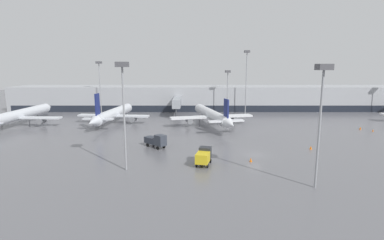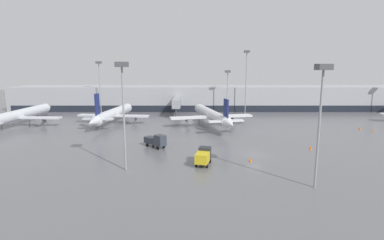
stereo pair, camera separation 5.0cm
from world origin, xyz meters
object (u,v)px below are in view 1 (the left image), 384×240
(traffic_cone_1, at_px, (312,148))
(apron_light_mast_1, at_px, (124,85))
(parked_jet_3, at_px, (18,116))
(service_truck_0, at_px, (157,140))
(traffic_cone_2, at_px, (252,160))
(apron_light_mast_0, at_px, (101,72))
(parked_jet_0, at_px, (115,114))
(apron_light_mast_6, at_px, (229,79))
(traffic_cone_3, at_px, (375,130))
(apron_light_mast_5, at_px, (248,65))
(apron_light_mast_4, at_px, (324,90))
(parked_jet_1, at_px, (213,115))
(service_truck_1, at_px, (205,156))
(traffic_cone_0, at_px, (362,128))

(traffic_cone_1, relative_size, apron_light_mast_1, 0.04)
(parked_jet_3, relative_size, service_truck_0, 7.36)
(traffic_cone_2, relative_size, apron_light_mast_0, 0.04)
(parked_jet_0, relative_size, traffic_cone_2, 42.68)
(service_truck_0, distance_m, traffic_cone_1, 31.48)
(apron_light_mast_6, bearing_deg, apron_light_mast_0, 176.60)
(traffic_cone_3, bearing_deg, traffic_cone_2, -145.53)
(apron_light_mast_0, bearing_deg, apron_light_mast_5, -1.66)
(parked_jet_3, xyz_separation_m, traffic_cone_2, (59.56, -32.11, -2.58))
(apron_light_mast_0, distance_m, apron_light_mast_5, 51.72)
(service_truck_0, xyz_separation_m, apron_light_mast_4, (24.42, -20.73, 11.93))
(parked_jet_1, relative_size, traffic_cone_3, 56.24)
(traffic_cone_2, height_order, apron_light_mast_4, apron_light_mast_4)
(service_truck_1, relative_size, apron_light_mast_6, 0.31)
(parked_jet_0, height_order, apron_light_mast_5, apron_light_mast_5)
(traffic_cone_0, bearing_deg, apron_light_mast_6, 141.23)
(apron_light_mast_1, relative_size, apron_light_mast_4, 1.02)
(parked_jet_1, xyz_separation_m, apron_light_mast_5, (13.31, 22.27, 13.86))
(apron_light_mast_5, bearing_deg, apron_light_mast_0, 178.34)
(apron_light_mast_0, bearing_deg, service_truck_1, -59.01)
(parked_jet_0, bearing_deg, apron_light_mast_6, -57.37)
(service_truck_0, bearing_deg, parked_jet_0, 164.60)
(traffic_cone_3, relative_size, apron_light_mast_1, 0.03)
(apron_light_mast_5, bearing_deg, apron_light_mast_6, -169.87)
(apron_light_mast_1, bearing_deg, parked_jet_0, 107.11)
(traffic_cone_2, bearing_deg, apron_light_mast_0, 127.46)
(apron_light_mast_4, bearing_deg, traffic_cone_1, 70.14)
(apron_light_mast_4, distance_m, apron_light_mast_5, 66.18)
(service_truck_0, bearing_deg, apron_light_mast_6, 110.18)
(service_truck_0, distance_m, traffic_cone_2, 20.08)
(traffic_cone_0, xyz_separation_m, apron_light_mast_4, (-27.79, -38.77, 13.10))
(service_truck_0, xyz_separation_m, traffic_cone_0, (52.20, 18.04, -1.17))
(parked_jet_3, relative_size, apron_light_mast_0, 2.04)
(parked_jet_1, distance_m, parked_jet_3, 54.83)
(parked_jet_3, bearing_deg, traffic_cone_0, -89.94)
(traffic_cone_2, bearing_deg, apron_light_mast_5, 81.08)
(traffic_cone_1, distance_m, apron_light_mast_1, 39.17)
(traffic_cone_3, xyz_separation_m, apron_light_mast_4, (-29.70, -36.34, 13.15))
(parked_jet_0, height_order, service_truck_0, parked_jet_0)
(apron_light_mast_5, relative_size, apron_light_mast_6, 1.44)
(service_truck_1, relative_size, traffic_cone_0, 6.77)
(service_truck_0, xyz_separation_m, service_truck_1, (9.38, -10.97, 0.05))
(apron_light_mast_6, bearing_deg, service_truck_1, -100.61)
(service_truck_1, height_order, traffic_cone_0, service_truck_1)
(service_truck_1, distance_m, apron_light_mast_4, 21.51)
(parked_jet_1, bearing_deg, traffic_cone_0, -110.87)
(traffic_cone_2, bearing_deg, apron_light_mast_1, -168.56)
(traffic_cone_1, bearing_deg, service_truck_1, -156.37)
(traffic_cone_2, relative_size, apron_light_mast_6, 0.05)
(service_truck_1, bearing_deg, traffic_cone_3, -45.49)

